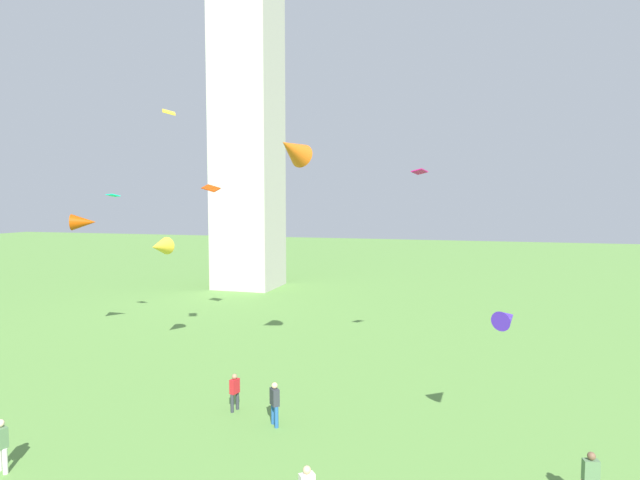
{
  "coord_description": "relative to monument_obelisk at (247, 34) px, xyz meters",
  "views": [
    {
      "loc": [
        7.3,
        -2.26,
        9.06
      ],
      "look_at": [
        1.71,
        17.25,
        7.52
      ],
      "focal_mm": 28.44,
      "sensor_mm": 36.0,
      "label": 1
    }
  ],
  "objects": [
    {
      "name": "person_1",
      "position": [
        14.76,
        -30.76,
        -25.23
      ],
      "size": [
        0.51,
        0.53,
        1.79
      ],
      "rotation": [
        0.0,
        0.0,
        2.3
      ],
      "color": "#235693",
      "rests_on": "ground_plane"
    },
    {
      "name": "person_4",
      "position": [
        7.25,
        -36.58,
        -25.22
      ],
      "size": [
        0.55,
        0.4,
        1.82
      ],
      "rotation": [
        0.0,
        0.0,
        5.99
      ],
      "color": "silver",
      "rests_on": "ground_plane"
    },
    {
      "name": "kite_flying_6",
      "position": [
        -1.02,
        -22.91,
        -18.47
      ],
      "size": [
        1.75,
        1.56,
        1.04
      ],
      "rotation": [
        0.0,
        0.0,
        2.02
      ],
      "color": "#B33F05"
    },
    {
      "name": "kite_flying_7",
      "position": [
        7.97,
        -27.25,
        -12.82
      ],
      "size": [
        0.97,
        1.09,
        0.45
      ],
      "rotation": [
        0.0,
        0.0,
        5.3
      ],
      "color": "yellow"
    },
    {
      "name": "kite_flying_4",
      "position": [
        4.96,
        -17.45,
        -16.25
      ],
      "size": [
        1.22,
        0.85,
        0.59
      ],
      "rotation": [
        0.0,
        0.0,
        6.16
      ],
      "color": "#B83204"
    },
    {
      "name": "person_2",
      "position": [
        25.73,
        -33.34,
        -25.28
      ],
      "size": [
        0.52,
        0.33,
        1.7
      ],
      "rotation": [
        0.0,
        0.0,
        0.19
      ],
      "color": "red",
      "rests_on": "ground_plane"
    },
    {
      "name": "kite_flying_0",
      "position": [
        5.4,
        -24.43,
        -19.72
      ],
      "size": [
        1.02,
        1.45,
        1.05
      ],
      "rotation": [
        0.0,
        0.0,
        6.27
      ],
      "color": "gold"
    },
    {
      "name": "kite_flying_2",
      "position": [
        19.72,
        -22.91,
        -15.65
      ],
      "size": [
        0.83,
        0.98,
        0.29
      ],
      "rotation": [
        0.0,
        0.0,
        4.39
      ],
      "color": "#C0126D"
    },
    {
      "name": "person_3",
      "position": [
        12.57,
        -29.86,
        -25.32
      ],
      "size": [
        0.34,
        0.5,
        1.64
      ],
      "rotation": [
        0.0,
        0.0,
        4.48
      ],
      "color": "#2D3338",
      "rests_on": "ground_plane"
    },
    {
      "name": "monument_obelisk",
      "position": [
        0.0,
        0.0,
        0.0
      ],
      "size": [
        6.15,
        6.15,
        52.49
      ],
      "color": "#B7B2A8",
      "rests_on": "ground_plane"
    },
    {
      "name": "kite_flying_1",
      "position": [
        -1.09,
        -19.99,
        -16.76
      ],
      "size": [
        1.07,
        0.93,
        0.21
      ],
      "rotation": [
        0.0,
        0.0,
        5.85
      ],
      "color": "#09DEB8"
    },
    {
      "name": "kite_flying_3",
      "position": [
        23.5,
        -30.66,
        -21.28
      ],
      "size": [
        1.13,
        1.26,
        0.79
      ],
      "rotation": [
        0.0,
        0.0,
        2.63
      ],
      "color": "#4926BB"
    },
    {
      "name": "kite_flying_5",
      "position": [
        14.11,
        -26.52,
        -14.72
      ],
      "size": [
        1.68,
        2.2,
        1.65
      ],
      "rotation": [
        0.0,
        0.0,
        6.01
      ],
      "color": "#DB5D14"
    }
  ]
}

